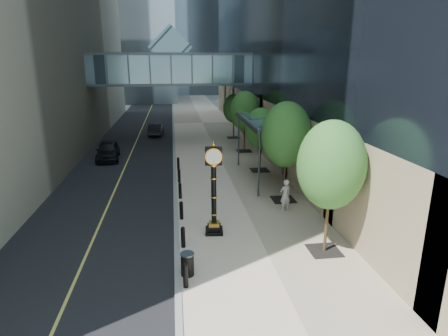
{
  "coord_description": "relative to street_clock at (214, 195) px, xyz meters",
  "views": [
    {
      "loc": [
        -2.92,
        -11.46,
        8.32
      ],
      "look_at": [
        -0.52,
        6.39,
        3.14
      ],
      "focal_mm": 30.0,
      "sensor_mm": 36.0,
      "label": 1
    }
  ],
  "objects": [
    {
      "name": "skywalk",
      "position": [
        -1.87,
        22.5,
        5.67
      ],
      "size": [
        17.0,
        4.2,
        5.8
      ],
      "color": "slate",
      "rests_on": "ground"
    },
    {
      "name": "road",
      "position": [
        -5.87,
        34.5,
        -2.03
      ],
      "size": [
        8.0,
        180.0,
        0.02
      ],
      "primitive_type": "cube",
      "color": "black",
      "rests_on": "ground"
    },
    {
      "name": "street_trees",
      "position": [
        4.73,
        8.65,
        1.8
      ],
      "size": [
        2.93,
        28.62,
        6.03
      ],
      "color": "black",
      "rests_on": "sidewalk"
    },
    {
      "name": "entrance_canopy",
      "position": [
        4.61,
        8.5,
        2.15
      ],
      "size": [
        3.0,
        8.0,
        4.38
      ],
      "color": "#383F44",
      "rests_on": "ground"
    },
    {
      "name": "car_far",
      "position": [
        -3.87,
        26.5,
        -1.34
      ],
      "size": [
        1.69,
        4.2,
        1.36
      ],
      "primitive_type": "imported",
      "rotation": [
        0.0,
        0.0,
        3.08
      ],
      "color": "black",
      "rests_on": "road"
    },
    {
      "name": "street_clock",
      "position": [
        0.0,
        0.0,
        0.0
      ],
      "size": [
        0.94,
        0.94,
        4.57
      ],
      "rotation": [
        0.0,
        0.0,
        -0.1
      ],
      "color": "black",
      "rests_on": "sidewalk"
    },
    {
      "name": "curb",
      "position": [
        -1.87,
        34.5,
        -2.01
      ],
      "size": [
        0.25,
        180.0,
        0.07
      ],
      "primitive_type": "cube",
      "color": "gray",
      "rests_on": "ground"
    },
    {
      "name": "trash_bin",
      "position": [
        -1.47,
        -3.66,
        -1.53
      ],
      "size": [
        0.65,
        0.65,
        0.9
      ],
      "primitive_type": "cylinder",
      "rotation": [
        0.0,
        0.0,
        0.31
      ],
      "color": "black",
      "rests_on": "sidewalk"
    },
    {
      "name": "ground",
      "position": [
        1.13,
        -5.5,
        -2.04
      ],
      "size": [
        320.0,
        320.0,
        0.0
      ],
      "primitive_type": "plane",
      "color": "gray",
      "rests_on": "ground"
    },
    {
      "name": "bollard_row",
      "position": [
        -1.57,
        3.5,
        -1.53
      ],
      "size": [
        0.2,
        16.2,
        0.9
      ],
      "color": "black",
      "rests_on": "sidewalk"
    },
    {
      "name": "car_near",
      "position": [
        -7.59,
        15.8,
        -1.23
      ],
      "size": [
        2.25,
        4.77,
        1.58
      ],
      "primitive_type": "imported",
      "rotation": [
        0.0,
        0.0,
        0.08
      ],
      "color": "black",
      "rests_on": "road"
    },
    {
      "name": "pedestrian",
      "position": [
        4.3,
        2.27,
        -1.05
      ],
      "size": [
        0.79,
        0.64,
        1.87
      ],
      "primitive_type": "imported",
      "rotation": [
        0.0,
        0.0,
        3.46
      ],
      "color": "#B0ABA1",
      "rests_on": "sidewalk"
    },
    {
      "name": "sidewalk",
      "position": [
        2.13,
        34.5,
        -2.01
      ],
      "size": [
        8.0,
        180.0,
        0.06
      ],
      "primitive_type": "cube",
      "color": "beige",
      "rests_on": "ground"
    }
  ]
}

